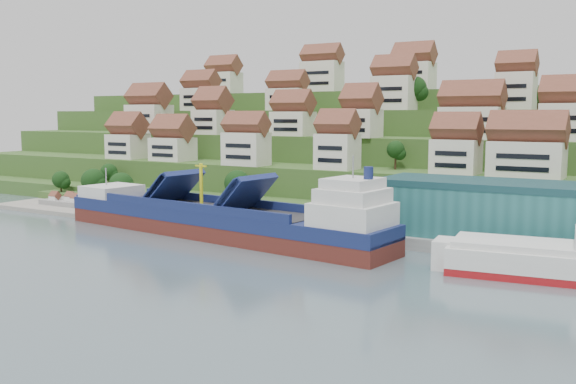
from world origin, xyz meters
The scene contains 11 objects.
ground centered at (0.00, 0.00, 0.00)m, with size 300.00×300.00×0.00m, color slate.
quay centered at (20.00, 15.00, 1.10)m, with size 180.00×14.00×2.20m, color gray.
pebble_beach centered at (-58.00, 12.00, 0.50)m, with size 45.00×20.00×1.00m, color gray.
hillside centered at (0.00, 103.55, 10.66)m, with size 260.00×128.00×31.00m.
hillside_village centered at (0.32, 58.97, 23.78)m, with size 159.17×63.27×29.81m.
hillside_trees centered at (-19.13, 42.17, 15.59)m, with size 141.39×62.29×31.49m.
warehouse centered at (52.00, 17.00, 7.20)m, with size 60.00×15.00×10.00m, color #266768.
flagpole centered at (18.11, 10.00, 6.88)m, with size 1.28×0.16×8.00m.
beach_huts centered at (-60.00, 10.75, 2.10)m, with size 14.40×3.70×2.20m.
cargo_ship centered at (-5.73, 1.00, 3.24)m, with size 77.15×19.95×16.91m.
second_ship centered at (54.40, 0.70, 2.50)m, with size 29.65×14.08×8.28m.
Camera 1 is at (68.53, -98.00, 23.93)m, focal length 40.00 mm.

